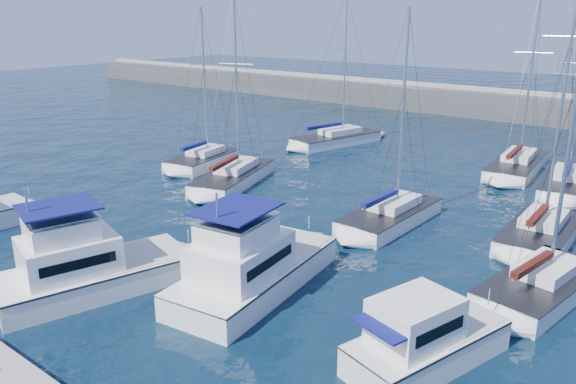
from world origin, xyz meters
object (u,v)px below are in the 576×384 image
Objects in this scene: sailboat_mid_d at (540,232)px; sailboat_mid_c at (390,216)px; motor_yacht_stbd_inner at (250,268)px; sailboat_back_a at (336,139)px; motor_yacht_stbd_outer at (423,342)px; sailboat_back_c at (567,184)px; sailboat_mid_a at (203,160)px; motor_yacht_port_inner at (86,269)px; sailboat_mid_b at (234,177)px; sailboat_back_b at (517,165)px; sailboat_mid_e at (541,285)px.

sailboat_mid_c is at bearing -163.17° from sailboat_mid_d.
motor_yacht_stbd_inner is 0.68× the size of sailboat_back_a.
motor_yacht_stbd_outer is 25.69m from sailboat_back_c.
sailboat_mid_d is (26.53, 0.21, 0.05)m from sailboat_mid_a.
motor_yacht_stbd_outer is at bearing -95.07° from sailboat_back_c.
motor_yacht_port_inner is 0.65× the size of sailboat_back_c.
motor_yacht_stbd_outer is at bearing -92.29° from sailboat_mid_d.
sailboat_back_c reaches higher than motor_yacht_stbd_inner.
motor_yacht_stbd_outer is at bearing -10.04° from motor_yacht_stbd_inner.
sailboat_back_a is at bearing 133.72° from sailboat_mid_c.
sailboat_back_c is at bearing 94.19° from sailboat_mid_d.
sailboat_mid_b reaches higher than motor_yacht_stbd_outer.
motor_yacht_stbd_inner is 28.59m from sailboat_back_b.
motor_yacht_stbd_inner is 8.64m from motor_yacht_stbd_outer.
sailboat_back_a is (-13.66, 27.72, -0.63)m from motor_yacht_stbd_inner.
sailboat_back_b is at bearing 137.22° from sailboat_back_c.
sailboat_mid_a is 0.92× the size of sailboat_back_a.
sailboat_back_b is (-5.56, 14.16, -0.06)m from sailboat_mid_d.
sailboat_back_b reaches higher than sailboat_mid_c.
motor_yacht_stbd_outer is 14.65m from sailboat_mid_d.
sailboat_back_a is at bearing 108.85° from motor_yacht_stbd_inner.
sailboat_back_c is at bearing -40.79° from sailboat_back_b.
sailboat_mid_b is (-12.32, 11.96, -0.63)m from motor_yacht_stbd_inner.
sailboat_back_c is at bearing 7.76° from sailboat_back_a.
sailboat_mid_d is 1.25× the size of sailboat_back_a.
sailboat_mid_a is at bearing 141.33° from sailboat_mid_b.
sailboat_mid_c is 0.83× the size of sailboat_mid_e.
sailboat_mid_b is 0.78× the size of sailboat_mid_d.
sailboat_mid_a is 27.76m from sailboat_back_c.
sailboat_mid_d reaches higher than sailboat_mid_b.
sailboat_mid_a is (-26.40, 14.43, -0.43)m from motor_yacht_stbd_outer.
sailboat_back_a is (4.11, 13.69, -0.01)m from sailboat_mid_a.
sailboat_mid_c is 0.73× the size of sailboat_mid_d.
sailboat_back_b is (3.20, 28.40, -0.63)m from motor_yacht_stbd_inner.
sailboat_mid_e is at bearing -25.27° from sailboat_back_a.
sailboat_mid_d is at bearing -16.67° from sailboat_back_a.
motor_yacht_stbd_outer is 35.89m from sailboat_back_a.
motor_yacht_stbd_inner is 0.70× the size of sailboat_mid_b.
motor_yacht_stbd_inner is 1.42× the size of motor_yacht_stbd_outer.
sailboat_mid_b reaches higher than sailboat_mid_c.
sailboat_back_b is at bearing 16.67° from sailboat_back_a.
sailboat_mid_e is (9.66, -3.92, 0.04)m from sailboat_mid_c.
sailboat_back_a is (-7.88, 32.31, -0.63)m from motor_yacht_port_inner.
sailboat_back_a reaches higher than motor_yacht_stbd_outer.
sailboat_mid_c is 0.91× the size of sailboat_back_a.
sailboat_back_b reaches higher than sailboat_back_a.
sailboat_mid_c reaches higher than motor_yacht_stbd_inner.
sailboat_mid_d is 1.14× the size of sailboat_mid_e.
motor_yacht_port_inner is 0.62× the size of sailboat_back_b.
sailboat_back_b is (-5.43, 28.81, -0.44)m from motor_yacht_stbd_outer.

